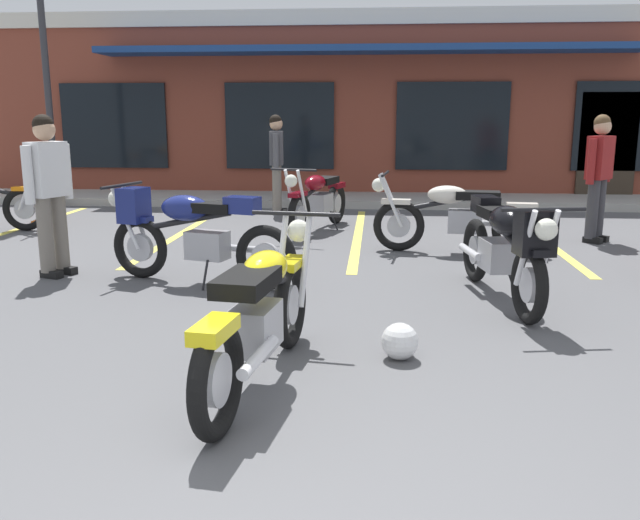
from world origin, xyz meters
TOP-DOWN VIEW (x-y plane):
  - ground_plane at (0.00, 3.59)m, footprint 80.00×80.00m
  - sidewalk_kerb at (0.00, 11.08)m, footprint 22.00×1.80m
  - brick_storefront_building at (0.00, 14.89)m, footprint 17.11×7.20m
  - painted_stall_lines at (0.00, 7.48)m, footprint 10.26×4.80m
  - motorcycle_foreground_classic at (-0.45, 2.09)m, footprint 0.72×2.10m
  - motorcycle_red_sportbike at (1.40, 4.11)m, footprint 0.76×2.10m
  - motorcycle_blue_standard at (1.23, 6.35)m, footprint 2.11×0.70m
  - motorcycle_green_cafe_racer at (-1.60, 4.62)m, footprint 2.06×0.90m
  - motorcycle_orange_scrambler at (-0.59, 7.79)m, footprint 0.94×2.05m
  - person_in_black_shirt at (-3.12, 4.80)m, footprint 0.37×0.60m
  - person_in_shorts_foreground at (3.16, 7.26)m, footprint 0.47×0.52m
  - person_by_back_row at (-1.45, 9.50)m, footprint 0.30×0.61m
  - helmet_on_pavement at (0.43, 2.60)m, footprint 0.26×0.26m
  - traffic_cone at (-4.99, 8.31)m, footprint 0.34×0.34m
  - parking_lot_lamp_post at (-5.62, 9.88)m, footprint 0.24×0.76m

SIDE VIEW (x-z plane):
  - ground_plane at x=0.00m, z-range 0.00..0.00m
  - painted_stall_lines at x=0.00m, z-range 0.00..0.01m
  - sidewalk_kerb at x=0.00m, z-range 0.00..0.14m
  - helmet_on_pavement at x=0.43m, z-range 0.00..0.26m
  - traffic_cone at x=-4.99m, z-range -0.01..0.52m
  - motorcycle_foreground_classic at x=-0.45m, z-range -0.03..0.95m
  - motorcycle_blue_standard at x=1.23m, z-range -0.03..0.95m
  - motorcycle_orange_scrambler at x=-0.59m, z-range -0.03..0.95m
  - motorcycle_red_sportbike at x=1.40m, z-range 0.04..1.02m
  - motorcycle_green_cafe_racer at x=-1.60m, z-range 0.04..1.02m
  - person_in_black_shirt at x=-3.12m, z-range 0.11..1.79m
  - person_in_shorts_foreground at x=3.16m, z-range 0.11..1.79m
  - person_by_back_row at x=-1.45m, z-range 0.11..1.79m
  - brick_storefront_building at x=0.00m, z-range 0.00..3.68m
  - parking_lot_lamp_post at x=-5.62m, z-range 0.75..6.08m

